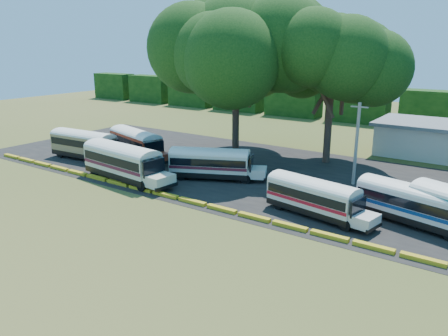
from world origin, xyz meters
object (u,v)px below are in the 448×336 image
Objects in this scene: bus_red at (136,142)px; bus_cream_west at (123,160)px; bus_beige at (85,143)px; tree_west at (236,45)px; bus_white_red at (315,195)px.

bus_red is 8.80m from bus_cream_west.
bus_beige is 0.92× the size of bus_cream_west.
bus_beige is 20.50m from tree_west.
bus_beige is 10.23m from bus_cream_west.
tree_west is (13.55, 10.92, 10.83)m from bus_beige.
bus_cream_west reaches higher than bus_beige.
bus_red is 0.94× the size of bus_cream_west.
bus_red is 1.14× the size of bus_white_red.
bus_cream_west is at bearing -163.96° from bus_white_red.
bus_cream_west reaches higher than bus_red.
tree_west is at bearing 80.65° from bus_cream_west.
bus_cream_west is 1.21× the size of bus_white_red.
tree_west is (3.81, 14.08, 10.72)m from bus_cream_west.
bus_red is at bearing 37.35° from bus_beige.
bus_red is (4.39, 3.84, 0.01)m from bus_beige.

